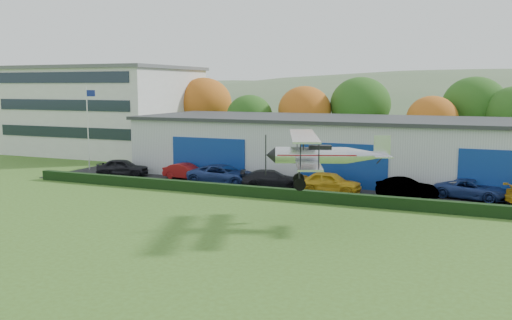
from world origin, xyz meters
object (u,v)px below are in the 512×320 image
at_px(office_block, 106,109).
at_px(biplane, 322,154).
at_px(hangar, 360,148).
at_px(car_2, 223,175).
at_px(car_1, 186,171).
at_px(car_0, 123,167).
at_px(flagpole, 88,121).
at_px(car_4, 330,182).
at_px(car_6, 472,189).
at_px(car_5, 407,188).
at_px(car_3, 272,179).

bearing_deg(office_block, biplane, -35.36).
distance_m(hangar, car_2, 12.68).
bearing_deg(car_1, car_2, -100.74).
bearing_deg(biplane, car_1, 125.32).
bearing_deg(hangar, office_block, 167.99).
bearing_deg(car_0, office_block, 24.38).
distance_m(flagpole, car_4, 24.88).
xyz_separation_m(car_4, car_6, (9.97, 1.78, -0.11)).
distance_m(flagpole, car_5, 30.39).
relative_size(office_block, car_1, 5.03).
xyz_separation_m(hangar, car_1, (-13.59, -7.14, -1.93)).
bearing_deg(hangar, flagpole, -166.49).
bearing_deg(office_block, flagpole, -58.03).
xyz_separation_m(car_5, car_6, (4.37, 1.40, -0.02)).
relative_size(car_2, car_4, 1.22).
distance_m(car_4, biplane, 9.87).
bearing_deg(office_block, car_0, -48.21).
bearing_deg(car_3, car_0, 68.53).
bearing_deg(car_3, car_1, 62.85).
bearing_deg(car_2, car_1, 73.66).
bearing_deg(car_6, car_4, 112.91).
relative_size(car_0, car_2, 0.78).
distance_m(office_block, car_4, 36.28).
relative_size(car_2, car_3, 1.19).
bearing_deg(car_1, flagpole, 88.85).
distance_m(car_2, car_4, 9.00).
distance_m(car_3, car_6, 14.84).
distance_m(car_0, car_5, 24.88).
height_order(flagpole, car_0, flagpole).
bearing_deg(car_1, hangar, -57.55).
relative_size(office_block, car_0, 4.52).
bearing_deg(car_3, hangar, -53.03).
height_order(hangar, car_4, hangar).
xyz_separation_m(office_block, biplane, (34.48, -24.47, -1.04)).
bearing_deg(car_3, biplane, -164.61).
distance_m(car_1, car_4, 13.22).
distance_m(office_block, flagpole, 15.33).
bearing_deg(car_1, office_block, 58.61).
distance_m(car_4, car_5, 5.61).
distance_m(car_1, car_3, 8.43).
distance_m(office_block, car_3, 31.96).
distance_m(office_block, biplane, 42.29).
xyz_separation_m(hangar, car_3, (-5.22, -8.14, -1.89)).
bearing_deg(car_1, car_0, 101.40).
height_order(office_block, car_0, office_block).
bearing_deg(car_3, car_6, -104.29).
height_order(car_3, car_4, car_4).
distance_m(car_1, car_5, 18.78).
bearing_deg(biplane, car_6, 33.13).
relative_size(hangar, office_block, 1.97).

